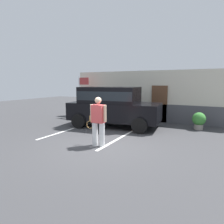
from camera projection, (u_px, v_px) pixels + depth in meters
ground_plane at (102, 145)px, 7.47m from camera, size 40.00×40.00×0.00m
parking_stripe_0 at (71, 129)px, 10.01m from camera, size 0.12×4.40×0.01m
parking_stripe_1 at (124, 136)px, 8.71m from camera, size 0.12×4.40×0.01m
house_frontage at (149, 97)px, 12.12m from camera, size 9.93×0.40×2.97m
parked_suv at (112, 105)px, 10.43m from camera, size 4.79×2.60×2.05m
tennis_player_man at (98, 121)px, 7.23m from camera, size 0.91×0.27×1.77m
potted_plant_by_porch at (199, 120)px, 9.85m from camera, size 0.64×0.64×0.84m
flag_pole at (82, 89)px, 13.29m from camera, size 0.80×0.08×2.64m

